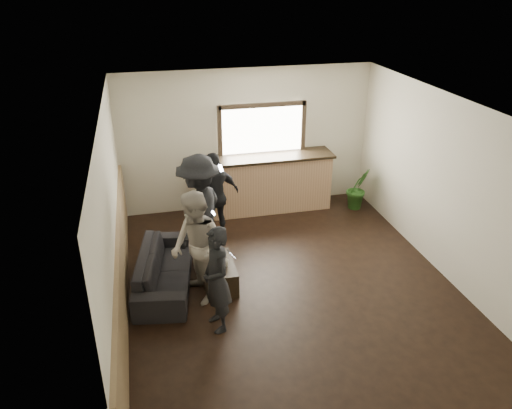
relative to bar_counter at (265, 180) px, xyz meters
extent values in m
cube|color=black|center=(-0.30, -2.70, -0.64)|extent=(5.00, 6.00, 0.01)
cube|color=silver|center=(-0.30, -2.70, 2.16)|extent=(5.00, 6.00, 0.01)
cube|color=beige|center=(-0.30, 0.30, 0.76)|extent=(5.00, 0.01, 2.80)
cube|color=beige|center=(-0.30, -5.70, 0.76)|extent=(5.00, 0.01, 2.80)
cube|color=beige|center=(-2.80, -2.70, 0.76)|extent=(0.01, 6.00, 2.80)
cube|color=beige|center=(2.20, -2.70, 0.76)|extent=(0.01, 6.00, 2.80)
cube|color=#8E7350|center=(-2.77, -2.70, -0.09)|extent=(0.06, 5.90, 1.10)
cube|color=tan|center=(0.00, -0.02, -0.09)|extent=(2.60, 0.60, 1.10)
cube|color=black|center=(0.00, -0.02, 0.48)|extent=(2.70, 0.68, 0.05)
cube|color=white|center=(0.00, 0.26, 0.96)|extent=(1.60, 0.06, 0.90)
cube|color=#3F3326|center=(0.00, 0.23, 1.45)|extent=(1.72, 0.08, 0.08)
cube|color=#3F3326|center=(-0.84, 0.23, 0.96)|extent=(0.08, 0.08, 1.06)
cube|color=#3F3326|center=(0.84, 0.23, 0.96)|extent=(0.08, 0.08, 1.06)
imported|color=black|center=(-2.16, -2.27, -0.35)|extent=(1.09, 2.06, 0.57)
cube|color=black|center=(-1.36, -2.45, -0.45)|extent=(0.48, 0.87, 0.38)
imported|color=silver|center=(-1.45, -2.29, -0.21)|extent=(0.18, 0.18, 0.10)
imported|color=silver|center=(-1.26, -2.55, -0.21)|extent=(0.10, 0.10, 0.09)
imported|color=#2D6623|center=(1.85, -0.39, -0.21)|extent=(0.54, 0.47, 0.86)
imported|color=black|center=(-1.53, -3.44, 0.12)|extent=(0.47, 0.62, 1.52)
cube|color=black|center=(-1.31, -3.40, 0.45)|extent=(0.10, 0.09, 0.12)
cube|color=silver|center=(-1.31, -3.40, 0.46)|extent=(0.09, 0.08, 0.11)
imported|color=#B2ABA0|center=(-1.71, -2.74, 0.21)|extent=(0.86, 0.98, 1.71)
cube|color=black|center=(-1.50, -2.67, 0.33)|extent=(0.11, 0.10, 0.12)
cube|color=silver|center=(-1.50, -2.68, 0.34)|extent=(0.09, 0.08, 0.11)
imported|color=black|center=(-1.53, -1.76, 0.31)|extent=(1.22, 1.41, 1.90)
cube|color=black|center=(-1.33, -1.87, 0.34)|extent=(0.12, 0.11, 0.12)
cube|color=silver|center=(-1.33, -1.88, 0.34)|extent=(0.10, 0.09, 0.11)
imported|color=black|center=(-1.14, -0.92, 0.17)|extent=(1.03, 0.72, 1.62)
cube|color=black|center=(-1.06, -1.13, 0.77)|extent=(0.10, 0.11, 0.12)
cube|color=silver|center=(-1.06, -1.13, 0.77)|extent=(0.09, 0.09, 0.11)
camera|label=1|loc=(-2.29, -8.91, 3.84)|focal=35.00mm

